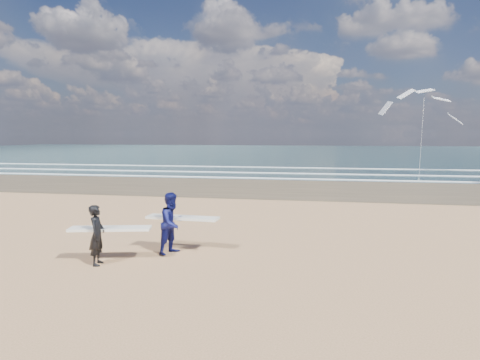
# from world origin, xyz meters

# --- Properties ---
(ocean) EXTENTS (220.00, 100.00, 0.02)m
(ocean) POSITION_xyz_m (20.00, 72.00, 0.01)
(ocean) COLOR #183235
(ocean) RESTS_ON ground
(surfer_near) EXTENTS (2.26, 1.19, 1.63)m
(surfer_near) POSITION_xyz_m (-0.94, -0.11, 0.83)
(surfer_near) COLOR black
(surfer_near) RESTS_ON ground
(surfer_far) EXTENTS (2.22, 1.21, 1.81)m
(surfer_far) POSITION_xyz_m (0.64, 1.29, 0.91)
(surfer_far) COLOR #0D114D
(surfer_far) RESTS_ON ground
(kite_1) EXTENTS (6.71, 4.84, 8.40)m
(kite_1) POSITION_xyz_m (12.95, 26.71, 4.94)
(kite_1) COLOR slate
(kite_1) RESTS_ON ground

